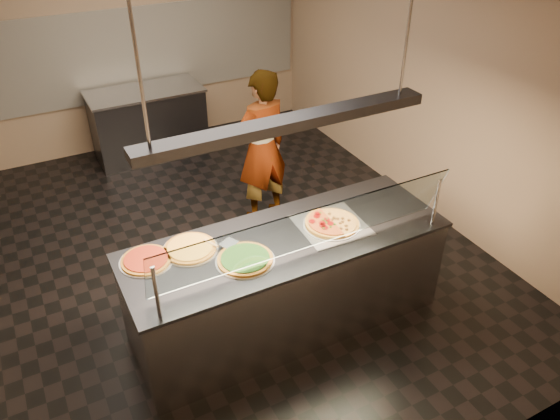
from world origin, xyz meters
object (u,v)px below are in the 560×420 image
half_pizza_pepperoni (320,225)px  pizza_tomato (146,260)px  serving_counter (286,281)px  half_pizza_sausage (342,219)px  worker (262,148)px  sneeze_guard (309,230)px  pizza_spinach (245,259)px  pizza_cheese (190,248)px  perforated_tray (331,225)px  pizza_spatula (218,243)px  prep_table (149,123)px  heat_lamp_housing (287,123)px

half_pizza_pepperoni → pizza_tomato: half_pizza_pepperoni is taller
pizza_tomato → serving_counter: bearing=-12.2°
half_pizza_sausage → worker: 1.67m
sneeze_guard → worker: (0.58, 1.99, -0.35)m
serving_counter → sneeze_guard: size_ratio=1.10×
pizza_spinach → pizza_cheese: 0.47m
sneeze_guard → pizza_spinach: sneeze_guard is taller
serving_counter → pizza_tomato: bearing=167.8°
pizza_cheese → perforated_tray: bearing=-11.4°
sneeze_guard → half_pizza_sausage: size_ratio=5.31×
sneeze_guard → pizza_cheese: (-0.75, 0.57, -0.28)m
pizza_tomato → pizza_spatula: bearing=-7.5°
pizza_tomato → pizza_cheese: bearing=-2.4°
perforated_tray → worker: bearing=84.6°
pizza_cheese → prep_table: 3.65m
pizza_tomato → heat_lamp_housing: heat_lamp_housing is taller
heat_lamp_housing → pizza_spatula: bearing=162.9°
half_pizza_sausage → pizza_tomato: bearing=171.2°
half_pizza_pepperoni → pizza_tomato: size_ratio=1.13×
worker → serving_counter: bearing=60.6°
worker → pizza_tomato: bearing=29.9°
sneeze_guard → half_pizza_pepperoni: sneeze_guard is taller
perforated_tray → pizza_tomato: (-1.53, 0.25, 0.01)m
pizza_spatula → sneeze_guard: bearing=-43.5°
serving_counter → half_pizza_pepperoni: bearing=-2.2°
sneeze_guard → pizza_spinach: bearing=150.8°
half_pizza_sausage → heat_lamp_housing: (-0.53, 0.02, 0.99)m
pizza_tomato → heat_lamp_housing: 1.51m
sneeze_guard → pizza_spatula: sneeze_guard is taller
sneeze_guard → pizza_cheese: sneeze_guard is taller
perforated_tray → pizza_spinach: 0.85m
serving_counter → pizza_spatula: (-0.53, 0.16, 0.49)m
half_pizza_sausage → pizza_spatula: bearing=170.4°
pizza_spatula → heat_lamp_housing: (0.53, -0.16, 0.99)m
perforated_tray → half_pizza_pepperoni: (-0.11, 0.00, 0.03)m
half_pizza_pepperoni → prep_table: size_ratio=0.31×
pizza_cheese → heat_lamp_housing: size_ratio=0.19×
half_pizza_sausage → pizza_spinach: size_ratio=1.00×
sneeze_guard → pizza_cheese: 0.98m
serving_counter → perforated_tray: 0.63m
prep_table → heat_lamp_housing: size_ratio=0.66×
pizza_cheese → pizza_tomato: size_ratio=1.07×
pizza_cheese → half_pizza_pepperoni: bearing=-12.5°
perforated_tray → prep_table: (-0.54, 3.80, -0.47)m
pizza_tomato → perforated_tray: bearing=-9.4°
pizza_cheese → heat_lamp_housing: heat_lamp_housing is taller
prep_table → worker: 2.29m
pizza_tomato → pizza_spatula: pizza_spatula is taller
half_pizza_sausage → pizza_spatula: size_ratio=1.84×
sneeze_guard → pizza_spatula: bearing=136.5°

